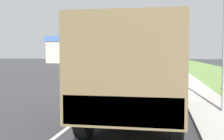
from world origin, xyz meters
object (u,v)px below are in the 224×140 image
object	(u,v)px
car_third_ahead	(136,63)
car_second_ahead	(158,66)
car_nearest_ahead	(106,73)
military_truck	(138,67)

from	to	relation	value
car_third_ahead	car_second_ahead	bearing A→B (deg)	-70.90
car_nearest_ahead	car_second_ahead	size ratio (longest dim) A/B	1.08
military_truck	car_nearest_ahead	bearing A→B (deg)	105.91
military_truck	car_third_ahead	xyz separation A→B (m)	(-3.56, 36.53, -1.03)
car_second_ahead	car_third_ahead	size ratio (longest dim) A/B	0.92
car_nearest_ahead	military_truck	bearing A→B (deg)	-74.09
car_nearest_ahead	car_third_ahead	bearing A→B (deg)	89.98
military_truck	car_second_ahead	distance (m)	25.51
car_second_ahead	car_third_ahead	world-z (taller)	car_second_ahead
car_second_ahead	car_nearest_ahead	bearing A→B (deg)	-106.48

